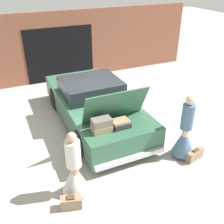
# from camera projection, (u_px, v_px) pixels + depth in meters

# --- Properties ---
(ground_plane) EXTENTS (40.00, 40.00, 0.00)m
(ground_plane) POSITION_uv_depth(u_px,v_px,m) (95.00, 122.00, 8.26)
(ground_plane) COLOR #ADA89E
(garage_wall_back) EXTENTS (12.00, 0.14, 2.80)m
(garage_wall_back) POSITION_uv_depth(u_px,v_px,m) (59.00, 47.00, 10.70)
(garage_wall_back) COLOR brown
(garage_wall_back) RESTS_ON ground_plane
(car) EXTENTS (1.99, 4.72, 1.74)m
(car) POSITION_uv_depth(u_px,v_px,m) (95.00, 105.00, 7.97)
(car) COLOR #336047
(car) RESTS_ON ground_plane
(person_left) EXTENTS (0.59, 0.59, 1.55)m
(person_left) POSITION_uv_depth(u_px,v_px,m) (75.00, 173.00, 5.43)
(person_left) COLOR tan
(person_left) RESTS_ON ground_plane
(person_right) EXTENTS (0.57, 0.57, 1.71)m
(person_right) POSITION_uv_depth(u_px,v_px,m) (185.00, 135.00, 6.52)
(person_right) COLOR beige
(person_right) RESTS_ON ground_plane
(suitcase_beside_left_person) EXTENTS (0.47, 0.31, 0.29)m
(suitcase_beside_left_person) POSITION_uv_depth(u_px,v_px,m) (71.00, 202.00, 5.28)
(suitcase_beside_left_person) COLOR #8C7259
(suitcase_beside_left_person) RESTS_ON ground_plane
(suitcase_beside_right_person) EXTENTS (0.53, 0.26, 0.30)m
(suitcase_beside_right_person) POSITION_uv_depth(u_px,v_px,m) (195.00, 155.00, 6.60)
(suitcase_beside_right_person) COLOR #8C7259
(suitcase_beside_right_person) RESTS_ON ground_plane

